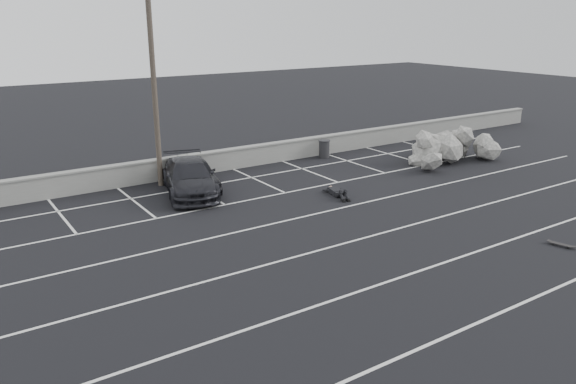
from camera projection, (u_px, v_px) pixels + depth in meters
ground at (419, 271)px, 17.26m from camera, size 120.00×120.00×0.00m
seawall at (214, 161)px, 28.22m from camera, size 50.00×0.45×1.06m
stall_lines at (329, 229)px, 20.72m from camera, size 36.00×20.05×0.01m
car_left at (194, 173)px, 25.36m from camera, size 2.49×4.48×1.44m
car_right at (189, 177)px, 24.67m from camera, size 3.40×5.43×1.47m
utility_pole at (154, 87)px, 24.73m from camera, size 1.19×0.24×8.95m
trash_bin at (324, 149)px, 31.04m from camera, size 0.84×0.84×0.99m
riprap_pile at (451, 148)px, 30.60m from camera, size 6.06×3.68×1.52m
person at (335, 189)px, 24.71m from camera, size 2.03×2.77×0.47m
skateboard at (561, 244)px, 19.11m from camera, size 0.38×0.77×0.09m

